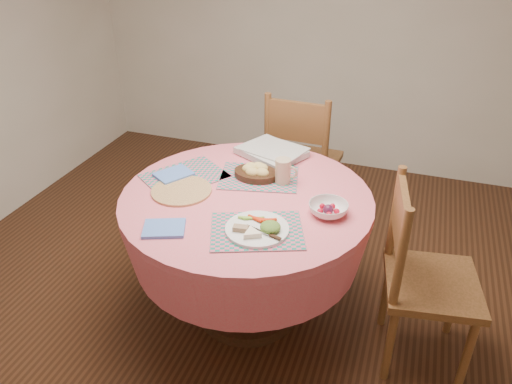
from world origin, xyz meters
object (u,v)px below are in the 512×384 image
Objects in this scene: dining_table at (247,229)px; chair_back at (301,159)px; bread_bowl at (256,171)px; fruit_bowl at (328,209)px; latte_mug at (283,171)px; wicker_trivet at (182,191)px; chair_right at (421,275)px; dinner_plate at (258,228)px.

dining_table is 0.94m from chair_back.
bread_bowl is 0.48m from fruit_bowl.
latte_mug reaches higher than bread_bowl.
bread_bowl is 1.04× the size of fruit_bowl.
dining_table is 1.25× the size of chair_back.
latte_mug reaches higher than dining_table.
chair_back is at bearing 87.25° from dining_table.
wicker_trivet is 0.73m from fruit_bowl.
dining_table is 5.59× the size of fruit_bowl.
latte_mug is at bearing 66.03° from chair_right.
wicker_trivet is at bearing -177.66° from fruit_bowl.
wicker_trivet is at bearing -139.77° from bread_bowl.
chair_back is 1.25m from dinner_plate.
chair_back is 4.31× the size of bread_bowl.
fruit_bowl is at bearing -27.88° from bread_bowl.
dining_table is at bearing 89.35° from chair_back.
fruit_bowl is at bearing 43.22° from dinner_plate.
chair_back is at bearing 31.85° from chair_right.
fruit_bowl is (0.43, -0.23, -0.01)m from bread_bowl.
chair_right is at bearing 20.05° from dinner_plate.
fruit_bowl is at bearing 112.69° from chair_back.
chair_back reaches higher than bread_bowl.
dining_table is 0.35m from latte_mug.
bread_bowl is 1.81× the size of latte_mug.
chair_right reaches higher than dinner_plate.
dinner_plate is at bearing -87.49° from latte_mug.
chair_right is 1.26m from chair_back.
chair_right reaches higher than latte_mug.
dinner_plate is at bearing -70.00° from bread_bowl.
dining_table is 4.44× the size of dinner_plate.
chair_back is at bearing 110.60° from fruit_bowl.
dining_table is at bearing -85.44° from bread_bowl.
chair_right is at bearing -13.25° from bread_bowl.
chair_back is (0.05, 0.94, -0.04)m from dining_table.
chair_right is at bearing 132.72° from chair_back.
chair_right is (0.87, -0.02, -0.06)m from dining_table.
chair_back is 0.80m from bread_bowl.
dinner_plate reaches higher than dining_table.
latte_mug is (-0.02, 0.46, 0.05)m from dinner_plate.
chair_right is 0.80m from dinner_plate.
bread_bowl is at bearing 40.23° from wicker_trivet.
wicker_trivet is at bearing 72.28° from chair_back.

